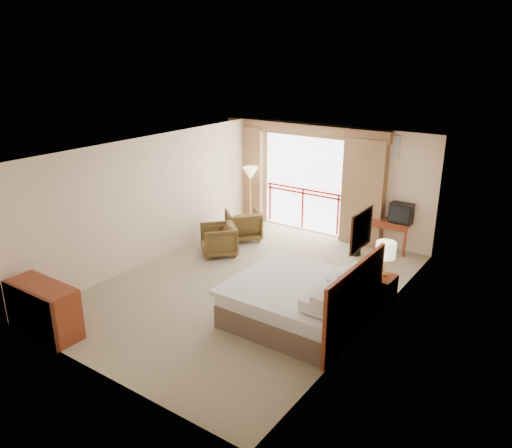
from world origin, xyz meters
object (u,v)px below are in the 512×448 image
Objects in this scene: table_lamp at (386,251)px; tv at (402,213)px; bed at (301,301)px; floor_lamp at (250,175)px; nightstand at (381,292)px; wastebasket at (356,248)px; desk at (388,225)px; dresser at (43,310)px; side_table at (219,231)px; armchair_far at (244,239)px; armchair_near at (219,254)px.

table_lamp reaches higher than tv.
bed is 5.13m from floor_lamp.
nightstand is 2.42m from wastebasket.
bed is 1.95× the size of desk.
dresser is at bearing -122.44° from tv.
floor_lamp is at bearing 135.10° from bed.
nightstand is at bearing -9.25° from side_table.
floor_lamp reaches higher than desk.
wastebasket is at bearing -114.84° from desk.
table_lamp is 1.19× the size of side_table.
armchair_near is at bearing 46.83° from armchair_far.
desk is at bearing 32.39° from side_table.
table_lamp reaches higher than armchair_far.
wastebasket is at bearing 75.81° from armchair_near.
dresser is (-0.21, -4.20, 0.43)m from armchair_near.
table_lamp is at bearing -81.42° from tv.
tv is at bearing -7.22° from desk.
tv is 0.65× the size of armchair_near.
armchair_far is (-3.08, -1.43, -0.55)m from desk.
desk is 1.37× the size of armchair_far.
nightstand reaches higher than armchair_near.
tv is at bearing 6.16° from floor_lamp.
dresser reaches higher than armchair_near.
side_table is at bearing -144.47° from desk.
tv reaches higher than armchair_far.
bed is 6.90× the size of wastebasket.
wastebasket is at bearing -139.18° from tv.
dresser is (-4.12, -3.94, 0.13)m from nightstand.
dresser is (0.13, -4.63, 0.08)m from side_table.
armchair_far is at bearing -162.84° from tv.
nightstand reaches higher than armchair_far.
desk is 1.44× the size of armchair_near.
dresser is (-3.18, -6.73, -0.12)m from desk.
bed is 3.56× the size of nightstand.
armchair_far is at bearing 137.62° from armchair_near.
table_lamp is 4.06m from armchair_near.
side_table is at bearing 169.87° from armchair_near.
bed is at bearing -82.22° from wastebasket.
dresser reaches higher than desk.
side_table is at bearing 149.82° from bed.
desk is 3.66m from floor_lamp.
table_lamp is 0.40× the size of floor_lamp.
armchair_near is at bearing -145.73° from wastebasket.
dresser is at bearing -86.58° from floor_lamp.
desk is (-0.94, 2.79, 0.26)m from nightstand.
dresser is (-2.75, -5.93, 0.28)m from wastebasket.
floor_lamp is at bearing -178.76° from tv.
wastebasket is at bearing 127.05° from nightstand.
bed reaches higher than desk.
nightstand is 4.30m from side_table.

